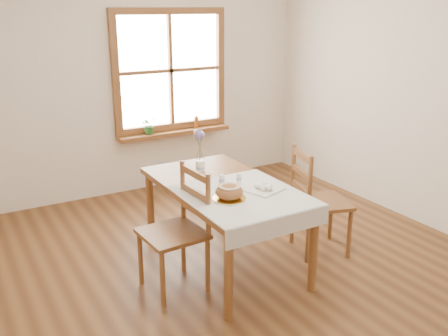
% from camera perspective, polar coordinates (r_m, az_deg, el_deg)
% --- Properties ---
extents(ground, '(5.00, 5.00, 0.00)m').
position_cam_1_polar(ground, '(4.34, 2.03, -12.47)').
color(ground, brown).
rests_on(ground, ground).
extents(room_walls, '(4.60, 5.10, 2.65)m').
position_cam_1_polar(room_walls, '(3.77, 2.33, 10.50)').
color(room_walls, white).
rests_on(room_walls, ground).
extents(window, '(1.46, 0.08, 1.46)m').
position_cam_1_polar(window, '(6.20, -6.17, 11.02)').
color(window, brown).
rests_on(window, ground).
extents(window_sill, '(1.46, 0.20, 0.05)m').
position_cam_1_polar(window_sill, '(6.27, -5.68, 4.06)').
color(window_sill, brown).
rests_on(window_sill, ground).
extents(dining_table, '(0.90, 1.60, 0.75)m').
position_cam_1_polar(dining_table, '(4.28, 0.00, -2.99)').
color(dining_table, brown).
rests_on(dining_table, ground).
extents(table_linen, '(0.91, 0.99, 0.01)m').
position_cam_1_polar(table_linen, '(4.00, 2.18, -3.15)').
color(table_linen, white).
rests_on(table_linen, dining_table).
extents(chair_left, '(0.52, 0.50, 1.00)m').
position_cam_1_polar(chair_left, '(3.99, -5.90, -7.26)').
color(chair_left, brown).
rests_on(chair_left, ground).
extents(chair_right, '(0.60, 0.59, 1.00)m').
position_cam_1_polar(chair_right, '(4.67, 11.09, -3.68)').
color(chair_right, brown).
rests_on(chair_right, ground).
extents(bread_plate, '(0.33, 0.33, 0.01)m').
position_cam_1_polar(bread_plate, '(3.90, 0.60, -3.52)').
color(bread_plate, white).
rests_on(bread_plate, table_linen).
extents(bread_loaf, '(0.22, 0.22, 0.12)m').
position_cam_1_polar(bread_loaf, '(3.88, 0.60, -2.60)').
color(bread_loaf, brown).
rests_on(bread_loaf, bread_plate).
extents(egg_napkin, '(0.34, 0.31, 0.01)m').
position_cam_1_polar(egg_napkin, '(4.10, 4.65, -2.48)').
color(egg_napkin, white).
rests_on(egg_napkin, table_linen).
extents(eggs, '(0.27, 0.25, 0.05)m').
position_cam_1_polar(eggs, '(4.09, 4.66, -2.08)').
color(eggs, white).
rests_on(eggs, egg_napkin).
extents(salt_shaker, '(0.06, 0.06, 0.10)m').
position_cam_1_polar(salt_shaker, '(4.20, -0.26, -1.30)').
color(salt_shaker, white).
rests_on(salt_shaker, table_linen).
extents(pepper_shaker, '(0.05, 0.05, 0.08)m').
position_cam_1_polar(pepper_shaker, '(4.26, 1.73, -1.13)').
color(pepper_shaker, white).
rests_on(pepper_shaker, table_linen).
extents(flower_vase, '(0.10, 0.10, 0.10)m').
position_cam_1_polar(flower_vase, '(4.58, -2.73, 0.19)').
color(flower_vase, white).
rests_on(flower_vase, dining_table).
extents(lavender_bouquet, '(0.15, 0.15, 0.29)m').
position_cam_1_polar(lavender_bouquet, '(4.52, -2.77, 2.49)').
color(lavender_bouquet, '#6C579A').
rests_on(lavender_bouquet, flower_vase).
extents(potted_plant, '(0.25, 0.27, 0.17)m').
position_cam_1_polar(potted_plant, '(6.12, -8.57, 4.66)').
color(potted_plant, '#2C692A').
rests_on(potted_plant, window_sill).
extents(amber_bottle, '(0.06, 0.06, 0.16)m').
position_cam_1_polar(amber_bottle, '(6.38, -3.18, 5.31)').
color(amber_bottle, '#9B521C').
rests_on(amber_bottle, window_sill).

